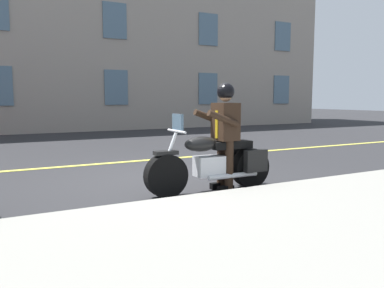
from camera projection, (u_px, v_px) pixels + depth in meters
name	position (u px, v px, depth m)	size (l,w,h in m)	color
ground_plane	(155.00, 178.00, 7.40)	(80.00, 80.00, 0.00)	#28282B
sidewalk_curb	(350.00, 260.00, 3.44)	(60.00, 5.00, 0.15)	gray
lane_center_stripe	(122.00, 162.00, 9.16)	(60.00, 0.16, 0.01)	#E5DB4C
motorcycle_main	(214.00, 164.00, 6.27)	(2.21, 0.60, 1.26)	black
rider_main	(225.00, 127.00, 6.29)	(0.62, 0.54, 1.74)	black
building_backdrop	(97.00, 0.00, 20.16)	(24.51, 6.06, 13.06)	gray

